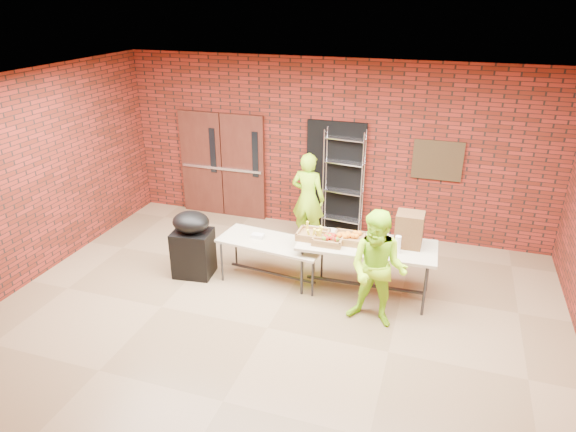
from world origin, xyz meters
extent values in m
cube|color=olive|center=(0.00, 0.00, -0.02)|extent=(8.00, 7.00, 0.04)
cube|color=silver|center=(0.00, 0.00, 3.22)|extent=(8.00, 7.00, 0.04)
cube|color=maroon|center=(0.00, 3.52, 1.60)|extent=(8.00, 0.04, 3.20)
cube|color=maroon|center=(-4.02, 0.00, 1.60)|extent=(0.04, 7.00, 3.20)
cube|color=#491F15|center=(-2.65, 3.44, 1.05)|extent=(0.88, 0.08, 2.10)
cube|color=#491F15|center=(-1.75, 3.44, 1.05)|extent=(0.88, 0.08, 2.10)
cube|color=black|center=(-2.37, 3.39, 1.35)|extent=(0.12, 0.02, 0.90)
cube|color=black|center=(-1.47, 3.39, 1.35)|extent=(0.12, 0.02, 0.90)
cube|color=silver|center=(-2.20, 3.38, 1.00)|extent=(1.70, 0.04, 0.05)
cube|color=black|center=(0.10, 3.46, 1.05)|extent=(1.10, 0.06, 2.10)
cube|color=#382916|center=(1.90, 3.45, 1.55)|extent=(0.85, 0.04, 0.70)
cube|color=#C0B593|center=(-0.37, 1.25, 0.67)|extent=(1.73, 0.88, 0.04)
cube|color=#2F3035|center=(-0.37, 1.25, 0.11)|extent=(1.47, 0.20, 0.03)
cylinder|color=#2F3035|center=(-1.11, 1.52, 0.32)|extent=(0.03, 0.03, 0.65)
cylinder|color=#2F3035|center=(0.37, 1.52, 0.32)|extent=(0.03, 0.03, 0.65)
cylinder|color=#2F3035|center=(-1.11, 0.97, 0.32)|extent=(0.03, 0.03, 0.65)
cylinder|color=#2F3035|center=(0.37, 0.97, 0.32)|extent=(0.03, 0.03, 0.65)
cube|color=#C0B593|center=(1.09, 1.31, 0.81)|extent=(2.04, 0.92, 0.04)
cube|color=#2F3035|center=(1.09, 1.31, 0.13)|extent=(1.79, 0.12, 0.03)
cylinder|color=#2F3035|center=(0.20, 1.65, 0.39)|extent=(0.04, 0.04, 0.78)
cylinder|color=#2F3035|center=(1.99, 1.65, 0.39)|extent=(0.04, 0.04, 0.78)
cylinder|color=#2F3035|center=(0.20, 0.98, 0.39)|extent=(0.04, 0.04, 0.78)
cylinder|color=#2F3035|center=(1.99, 0.98, 0.39)|extent=(0.04, 0.04, 0.78)
cube|color=olive|center=(0.28, 1.26, 0.86)|extent=(0.46, 0.36, 0.07)
cube|color=olive|center=(0.82, 1.31, 0.86)|extent=(0.45, 0.35, 0.07)
cube|color=olive|center=(0.54, 1.16, 0.86)|extent=(0.43, 0.34, 0.07)
cylinder|color=#155022|center=(0.32, 1.23, 0.69)|extent=(0.39, 0.39, 0.01)
cube|color=white|center=(-0.62, 1.28, 0.72)|extent=(0.19, 0.13, 0.06)
cube|color=brown|center=(1.66, 1.46, 1.08)|extent=(0.39, 0.34, 0.51)
cylinder|color=white|center=(1.36, 1.20, 0.96)|extent=(0.09, 0.09, 0.26)
cylinder|color=white|center=(1.54, 1.18, 0.96)|extent=(0.09, 0.09, 0.26)
cylinder|color=white|center=(1.36, 1.29, 0.95)|extent=(0.08, 0.08, 0.24)
cube|color=black|center=(-1.63, 1.02, 0.38)|extent=(0.65, 0.56, 0.77)
ellipsoid|color=black|center=(-1.63, 1.02, 0.93)|extent=(0.64, 0.57, 0.33)
imported|color=#B0FF1C|center=(-0.22, 2.76, 0.84)|extent=(0.65, 0.46, 1.68)
imported|color=#B0FF1C|center=(1.36, 0.60, 0.83)|extent=(0.89, 0.74, 1.66)
camera|label=1|loc=(2.07, -5.44, 4.24)|focal=32.00mm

